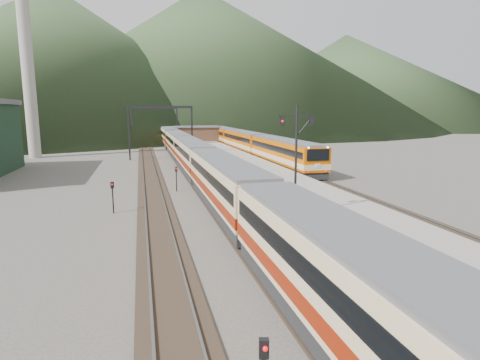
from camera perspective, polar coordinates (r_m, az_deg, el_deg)
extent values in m
cube|color=black|center=(47.27, -6.64, 1.03)|extent=(2.60, 200.00, 0.12)
cube|color=slate|center=(47.17, -7.51, 1.11)|extent=(0.10, 200.00, 0.14)
cube|color=slate|center=(47.35, -5.78, 1.18)|extent=(0.10, 200.00, 0.14)
cube|color=black|center=(46.91, -12.71, 0.78)|extent=(2.60, 200.00, 0.12)
cube|color=slate|center=(46.89, -13.59, 0.87)|extent=(0.10, 200.00, 0.14)
cube|color=slate|center=(46.92, -11.83, 0.94)|extent=(0.10, 200.00, 0.14)
cube|color=black|center=(50.01, 6.54, 1.51)|extent=(2.60, 200.00, 0.12)
cube|color=slate|center=(49.75, 5.77, 1.59)|extent=(0.10, 200.00, 0.14)
cube|color=slate|center=(50.25, 7.32, 1.65)|extent=(0.10, 200.00, 0.14)
cube|color=gray|center=(46.30, 0.56, 1.46)|extent=(8.00, 100.00, 1.00)
cube|color=black|center=(61.47, -15.53, 6.44)|extent=(0.25, 0.25, 8.00)
cube|color=black|center=(61.92, -6.84, 6.75)|extent=(0.25, 0.25, 8.00)
cube|color=black|center=(61.44, -11.29, 10.15)|extent=(9.30, 0.22, 0.35)
cube|color=black|center=(86.43, -15.11, 7.33)|extent=(0.25, 0.25, 8.00)
cube|color=black|center=(86.76, -8.91, 7.55)|extent=(0.25, 0.25, 8.00)
cube|color=black|center=(86.41, -12.10, 9.97)|extent=(9.30, 0.22, 0.35)
cylinder|color=#9E998E|center=(70.68, -28.05, 15.01)|extent=(1.80, 1.80, 30.00)
cube|color=#513827|center=(85.27, -6.20, 6.50)|extent=(9.00, 4.00, 2.80)
cube|color=slate|center=(85.19, -6.22, 7.54)|extent=(9.40, 4.40, 0.30)
cone|color=#2D4123|center=(200.61, -24.55, 15.46)|extent=(180.00, 180.00, 60.00)
cone|color=#2D4123|center=(240.97, -5.47, 16.96)|extent=(220.00, 220.00, 75.00)
cone|color=#2D4123|center=(246.06, 14.65, 13.62)|extent=(160.00, 160.00, 50.00)
cube|color=beige|center=(12.21, 17.02, -16.41)|extent=(2.74, 18.41, 3.34)
cube|color=beige|center=(29.31, -2.17, -0.65)|extent=(2.74, 18.41, 3.34)
cube|color=beige|center=(47.80, -6.80, 3.35)|extent=(2.74, 18.41, 3.34)
cube|color=beige|center=(66.52, -8.85, 5.10)|extent=(2.74, 18.41, 3.34)
cube|color=beige|center=(85.33, -10.00, 6.07)|extent=(2.74, 18.41, 3.34)
cube|color=#CC5800|center=(50.48, 6.28, 3.84)|extent=(2.94, 19.79, 3.59)
cube|color=#CC5800|center=(69.81, 0.53, 5.53)|extent=(2.94, 19.79, 3.59)
cube|color=#CC5800|center=(89.56, -2.73, 6.46)|extent=(2.94, 19.79, 3.59)
cylinder|color=black|center=(24.06, 7.95, 2.66)|extent=(0.14, 0.14, 6.52)
cube|color=black|center=(23.89, 8.10, 9.01)|extent=(2.20, 0.26, 0.07)
cube|color=black|center=(23.64, 5.98, 8.32)|extent=(0.26, 0.20, 0.50)
cube|color=black|center=(24.17, 10.15, 8.25)|extent=(0.26, 0.20, 0.50)
cube|color=black|center=(9.58, 3.42, -22.79)|extent=(0.25, 0.20, 0.45)
cylinder|color=black|center=(36.66, -9.03, -0.08)|extent=(0.10, 0.10, 2.00)
cube|color=black|center=(36.50, -9.08, 1.54)|extent=(0.25, 0.21, 0.45)
cylinder|color=black|center=(29.90, -17.63, -2.66)|extent=(0.10, 0.10, 2.00)
cube|color=black|center=(29.70, -17.73, -0.68)|extent=(0.26, 0.22, 0.45)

